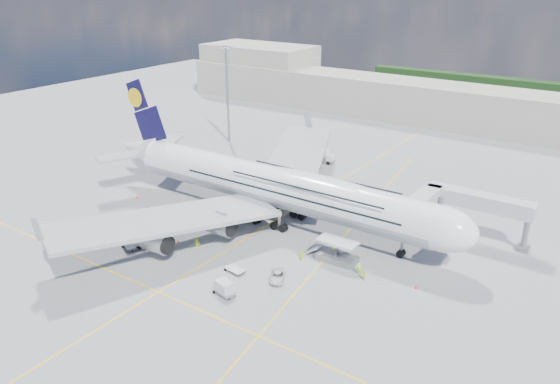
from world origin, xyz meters
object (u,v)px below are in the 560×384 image
Objects in this scene: dolly_back at (150,210)px; cone_wing_right_inner at (178,241)px; catering_truck_outer at (322,156)px; crew_nose at (359,269)px; baggage_tug at (137,242)px; catering_truck_inner at (294,176)px; crew_van at (301,254)px; cone_nose at (416,287)px; airliner at (277,186)px; crew_loader at (364,276)px; crew_wing at (138,234)px; dolly_row_b at (161,227)px; cone_wing_left_outer at (268,171)px; cone_tail at (137,197)px; dolly_nose_near at (235,269)px; cone_wing_left_inner at (298,202)px; cone_wing_right_outer at (148,237)px; light_mast at (228,93)px; dolly_nose_far at (224,287)px; cargo_loader at (336,254)px; jet_bridge at (456,203)px; crew_tug at (197,243)px; dolly_row_c at (130,243)px; service_van at (277,276)px; dolly_row_a at (130,231)px.

cone_wing_right_inner is (13.79, -6.46, -0.07)m from dolly_back.
catering_truck_outer is 3.25× the size of crew_nose.
catering_truck_inner reaches higher than baggage_tug.
baggage_tug is 2.02× the size of crew_van.
cone_nose is at bearing -21.97° from dolly_back.
airliner is 10.90× the size of catering_truck_inner.
crew_wing reaches higher than crew_loader.
dolly_row_b is 6.48× the size of cone_wing_left_outer.
dolly_row_b is at bearing -28.64° from cone_tail.
dolly_nose_near is at bearing 110.86° from crew_van.
dolly_row_b reaches higher than cone_wing_left_inner.
catering_truck_inner is 37.10m from cone_wing_right_outer.
light_mast is 45.51m from cone_tail.
dolly_nose_near is at bearing 128.38° from dolly_nose_far.
dolly_back is at bearing 154.90° from cone_wing_right_inner.
dolly_nose_far is at bearing -25.18° from cone_wing_right_inner.
cargo_loader reaches higher than cone_wing_right_inner.
dolly_row_b is (-14.13, -15.97, -5.71)m from airliner.
baggage_tug is 6.77m from cone_wing_right_inner.
crew_nose is 9.97m from crew_van.
jet_bridge is 22.76m from crew_loader.
catering_truck_outer is at bearing -8.14° from crew_van.
catering_truck_inner is 12.44× the size of cone_wing_right_outer.
catering_truck_outer is at bearing 102.33° from crew_nose.
catering_truck_inner is 4.10× the size of crew_tug.
dolly_row_c is at bearing -65.78° from light_mast.
crew_wing is 3.32× the size of cone_wing_left_inner.
dolly_nose_far is (48.37, -60.00, -12.03)m from light_mast.
service_van is 7.16× the size of cone_tail.
crew_nose reaches higher than crew_tug.
catering_truck_outer is at bearing 63.94° from cone_tail.
catering_truck_outer is 12.27× the size of cone_nose.
dolly_nose_far reaches higher than dolly_nose_near.
crew_wing is (-27.73, -2.52, 0.38)m from service_van.
cone_wing_right_outer is at bearing -114.40° from catering_truck_inner.
catering_truck_inner is (-15.72, 42.62, 0.76)m from dolly_nose_far.
dolly_row_b is 5.29m from cone_wing_right_inner.
crew_tug is (35.32, -51.60, -12.32)m from light_mast.
jet_bridge is at bearing 17.14° from cone_tail.
crew_loader is 11.33m from crew_van.
airliner is at bearing 52.15° from dolly_row_b.
dolly_back is at bearing 108.98° from baggage_tug.
jet_bridge is 2.59× the size of catering_truck_inner.
catering_truck_outer is at bearing 0.27° from crew_wing.
catering_truck_inner is 45.75m from cone_nose.
dolly_row_c is at bearing -136.45° from crew_loader.
dolly_row_a is 1.13× the size of dolly_back.
cone_wing_left_outer is 0.93× the size of cone_wing_right_outer.
crew_van is 17.89m from crew_tug.
dolly_back is 1.58× the size of crew_nose.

